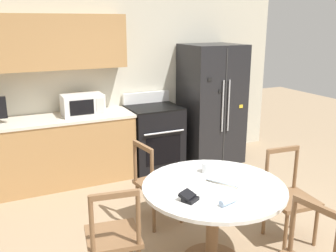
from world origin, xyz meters
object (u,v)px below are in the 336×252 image
at_px(candle_glass, 207,168).
at_px(wallet, 189,197).
at_px(oven_range, 154,137).
at_px(microwave, 83,105).
at_px(dining_chair_left, 113,238).
at_px(refrigerator, 211,104).
at_px(dining_chair_far, 157,184).
at_px(dining_chair_right, 289,198).

height_order(candle_glass, wallet, candle_glass).
distance_m(oven_range, candle_glass, 2.09).
height_order(microwave, dining_chair_left, microwave).
distance_m(refrigerator, microwave, 1.93).
height_order(microwave, dining_chair_far, microwave).
distance_m(dining_chair_right, wallet, 1.26).
distance_m(refrigerator, candle_glass, 2.36).
xyz_separation_m(dining_chair_right, wallet, (-1.21, -0.16, 0.34)).
xyz_separation_m(dining_chair_left, wallet, (0.55, -0.23, 0.34)).
bearing_deg(refrigerator, microwave, 177.47).
bearing_deg(candle_glass, dining_chair_far, 112.69).
xyz_separation_m(microwave, wallet, (0.23, -2.50, -0.26)).
bearing_deg(microwave, dining_chair_right, -58.36).
relative_size(refrigerator, dining_chair_right, 1.96).
xyz_separation_m(microwave, dining_chair_far, (0.41, -1.48, -0.60)).
height_order(oven_range, dining_chair_left, oven_range).
distance_m(dining_chair_right, candle_glass, 0.90).
relative_size(refrigerator, dining_chair_far, 1.96).
relative_size(dining_chair_far, wallet, 5.34).
bearing_deg(refrigerator, oven_range, 176.62).
bearing_deg(microwave, wallet, -84.68).
distance_m(oven_range, dining_chair_left, 2.60).
distance_m(dining_chair_far, candle_glass, 0.73).
bearing_deg(refrigerator, candle_glass, -122.68).
bearing_deg(wallet, microwave, 95.32).
distance_m(refrigerator, dining_chair_right, 2.34).
distance_m(oven_range, wallet, 2.60).
relative_size(oven_range, wallet, 6.40).
bearing_deg(refrigerator, dining_chair_right, -102.22).
relative_size(microwave, dining_chair_right, 0.58).
distance_m(dining_chair_far, wallet, 1.09).
height_order(refrigerator, dining_chair_left, refrigerator).
height_order(oven_range, microwave, microwave).
height_order(dining_chair_right, wallet, dining_chair_right).
distance_m(refrigerator, dining_chair_far, 2.11).
bearing_deg(oven_range, microwave, 178.25).
distance_m(oven_range, dining_chair_right, 2.34).
height_order(dining_chair_right, candle_glass, dining_chair_right).
relative_size(oven_range, microwave, 2.05).
height_order(refrigerator, microwave, refrigerator).
xyz_separation_m(refrigerator, dining_chair_right, (-0.49, -2.25, -0.45)).
xyz_separation_m(dining_chair_left, candle_glass, (0.97, 0.20, 0.35)).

